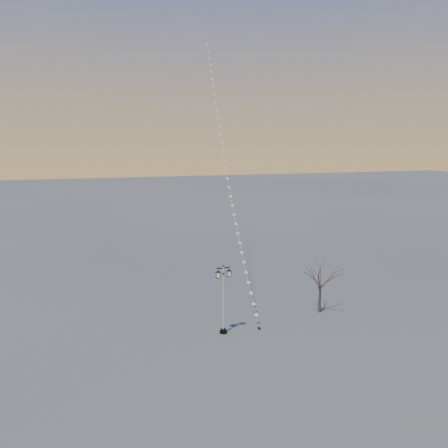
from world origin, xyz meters
name	(u,v)px	position (x,y,z in m)	size (l,w,h in m)	color
ground	(268,330)	(0.00, 0.00, 0.00)	(300.00, 300.00, 0.00)	#4F514F
street_lamp	(223,296)	(-3.13, 0.55, 2.70)	(1.24, 0.54, 4.88)	black
bare_tree	(321,277)	(5.29, 2.03, 2.87)	(2.49, 2.49, 4.13)	#47342B
kite_train	(226,146)	(2.06, 15.53, 12.74)	(5.73, 30.97, 25.72)	black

